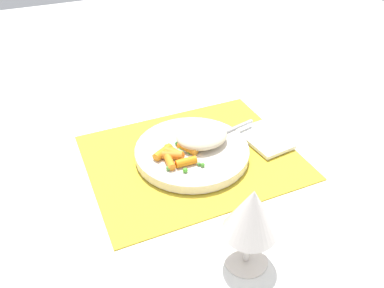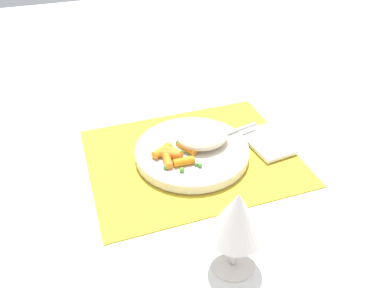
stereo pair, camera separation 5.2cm
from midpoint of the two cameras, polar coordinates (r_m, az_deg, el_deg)
name	(u,v)px [view 1 (the left image)]	position (r m, az deg, el deg)	size (l,w,h in m)	color
ground_plane	(192,158)	(0.81, -1.82, -2.04)	(2.40, 2.40, 0.00)	white
placemat	(192,156)	(0.81, -1.83, -1.88)	(0.42, 0.34, 0.01)	gold
plate	(192,152)	(0.80, -1.84, -1.17)	(0.23, 0.23, 0.02)	silver
rice_mound	(202,136)	(0.80, -0.42, 1.19)	(0.11, 0.09, 0.03)	beige
carrot_portion	(175,155)	(0.77, -4.43, -1.61)	(0.09, 0.07, 0.02)	orange
pea_scatter	(179,157)	(0.77, -3.84, -1.93)	(0.07, 0.09, 0.01)	green
fork	(206,141)	(0.81, 0.30, 0.47)	(0.21, 0.06, 0.01)	#BABABA
wine_glass	(252,214)	(0.56, 6.02, -10.19)	(0.08, 0.08, 0.15)	silver
napkin	(264,139)	(0.86, 8.83, 0.73)	(0.08, 0.12, 0.01)	white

